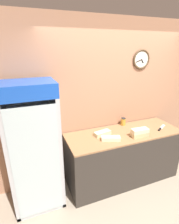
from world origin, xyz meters
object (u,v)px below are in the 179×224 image
at_px(chefs_knife, 161,128).
at_px(condiment_jar, 123,122).
at_px(beverage_cooler, 33,141).
at_px(sandwich_flat_left, 102,133).
at_px(sandwich_flat_right, 111,138).
at_px(sandwich_stack_middle, 140,131).
at_px(sandwich_stack_bottom, 139,134).

bearing_deg(chefs_knife, condiment_jar, 144.35).
distance_m(beverage_cooler, chefs_knife, 2.12).
relative_size(sandwich_flat_left, sandwich_flat_right, 0.97).
relative_size(sandwich_stack_middle, condiment_jar, 2.01).
height_order(beverage_cooler, condiment_jar, beverage_cooler).
distance_m(beverage_cooler, sandwich_flat_left, 1.07).
distance_m(sandwich_stack_bottom, condiment_jar, 0.47).
distance_m(sandwich_stack_bottom, chefs_knife, 0.53).
distance_m(sandwich_flat_left, chefs_knife, 1.06).
bearing_deg(sandwich_flat_left, condiment_jar, 22.18).
distance_m(beverage_cooler, sandwich_stack_bottom, 1.62).
relative_size(sandwich_stack_middle, sandwich_flat_right, 0.92).
bearing_deg(beverage_cooler, sandwich_stack_bottom, -9.93).
distance_m(sandwich_flat_right, chefs_knife, 1.00).
xyz_separation_m(sandwich_flat_right, chefs_knife, (1.00, 0.04, -0.02)).
height_order(sandwich_flat_right, chefs_knife, sandwich_flat_right).
bearing_deg(sandwich_flat_right, condiment_jar, 41.20).
distance_m(sandwich_stack_middle, condiment_jar, 0.47).
height_order(beverage_cooler, chefs_knife, beverage_cooler).
bearing_deg(sandwich_flat_left, beverage_cooler, 178.94).
xyz_separation_m(sandwich_stack_middle, sandwich_flat_right, (-0.48, 0.06, -0.07)).
xyz_separation_m(sandwich_flat_left, chefs_knife, (1.05, -0.17, -0.02)).
height_order(chefs_knife, condiment_jar, condiment_jar).
xyz_separation_m(beverage_cooler, chefs_knife, (2.11, -0.19, -0.09)).
distance_m(sandwich_flat_right, condiment_jar, 0.63).
relative_size(beverage_cooler, sandwich_flat_right, 6.15).
xyz_separation_m(sandwich_stack_middle, sandwich_flat_left, (-0.53, 0.26, -0.07)).
bearing_deg(beverage_cooler, chefs_knife, -5.03).
height_order(sandwich_stack_bottom, sandwich_flat_right, sandwich_stack_bottom).
bearing_deg(sandwich_flat_right, sandwich_flat_left, 102.11).
bearing_deg(condiment_jar, beverage_cooler, -173.10).
distance_m(sandwich_flat_left, sandwich_flat_right, 0.21).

